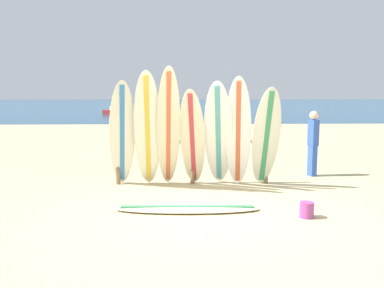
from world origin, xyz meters
TOP-DOWN VIEW (x-y plane):
  - ground_plane at (0.00, 0.00)m, footprint 120.00×120.00m
  - ocean_water at (0.00, 58.00)m, footprint 120.00×80.00m
  - surfboard_rack at (-0.25, 2.25)m, footprint 3.21×0.09m
  - surfboard_leaning_far_left at (-1.67, 1.97)m, footprint 0.68×1.00m
  - surfboard_leaning_left at (-1.15, 1.87)m, footprint 0.59×1.09m
  - surfboard_leaning_center_left at (-0.74, 1.82)m, footprint 0.53×1.21m
  - surfboard_leaning_center at (-0.27, 1.94)m, footprint 0.63×1.00m
  - surfboard_leaning_center_right at (0.25, 1.92)m, footprint 0.72×1.16m
  - surfboard_leaning_right at (0.64, 1.86)m, footprint 0.61×0.79m
  - surfboard_leaning_far_right at (1.22, 1.95)m, footprint 0.63×0.72m
  - surfboard_lying_on_sand at (-0.41, 0.31)m, footprint 2.36×0.61m
  - beachgoer_standing at (2.52, 2.95)m, footprint 0.21×0.27m
  - small_boat_offshore at (-6.09, 29.14)m, footprint 2.20×1.65m
  - sand_bucket at (1.42, -0.12)m, footprint 0.22×0.22m

SIDE VIEW (x-z plane):
  - ground_plane at x=0.00m, z-range 0.00..0.00m
  - ocean_water at x=0.00m, z-range 0.00..0.01m
  - surfboard_lying_on_sand at x=-0.41m, z-range -0.01..0.08m
  - sand_bucket at x=1.42m, z-range 0.00..0.24m
  - small_boat_offshore at x=-6.09m, z-range -0.10..0.61m
  - surfboard_rack at x=-0.25m, z-range 0.17..1.21m
  - beachgoer_standing at x=2.52m, z-range 0.08..1.57m
  - surfboard_leaning_center at x=-0.27m, z-range 0.00..1.99m
  - surfboard_leaning_far_right at x=1.22m, z-range 0.00..2.03m
  - surfboard_leaning_center_right at x=0.25m, z-range 0.00..2.14m
  - surfboard_leaning_far_left at x=-1.67m, z-range 0.00..2.15m
  - surfboard_leaning_right at x=0.64m, z-range 0.00..2.23m
  - surfboard_leaning_left at x=-1.15m, z-range 0.00..2.33m
  - surfboard_leaning_center_left at x=-0.74m, z-range 0.00..2.40m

